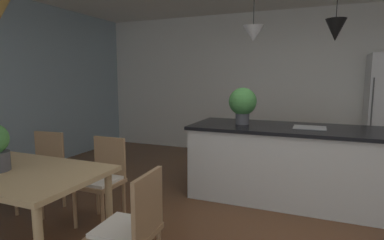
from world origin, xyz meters
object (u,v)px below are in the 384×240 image
object	(u,v)px
chair_far_right	(102,178)
potted_plant_on_island	(243,103)
chair_far_left	(42,169)
kitchen_island	(287,162)
chair_kitchen_end	(131,228)

from	to	relation	value
chair_far_right	potted_plant_on_island	world-z (taller)	potted_plant_on_island
chair_far_right	potted_plant_on_island	bearing A→B (deg)	50.54
chair_far_left	chair_far_right	distance (m)	0.83
kitchen_island	potted_plant_on_island	distance (m)	0.90
chair_far_left	chair_far_right	bearing A→B (deg)	0.02
chair_far_right	potted_plant_on_island	size ratio (longest dim) A/B	1.88
chair_far_right	kitchen_island	xyz separation A→B (m)	(1.68, 1.36, -0.01)
kitchen_island	potted_plant_on_island	bearing A→B (deg)	180.00
chair_kitchen_end	kitchen_island	size ratio (longest dim) A/B	0.38
chair_far_left	potted_plant_on_island	distance (m)	2.48
chair_far_left	chair_kitchen_end	distance (m)	1.88
chair_far_left	chair_kitchen_end	size ratio (longest dim) A/B	1.00
chair_kitchen_end	kitchen_island	world-z (taller)	kitchen_island
chair_kitchen_end	kitchen_island	distance (m)	2.31
chair_far_right	chair_kitchen_end	bearing A→B (deg)	-42.51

